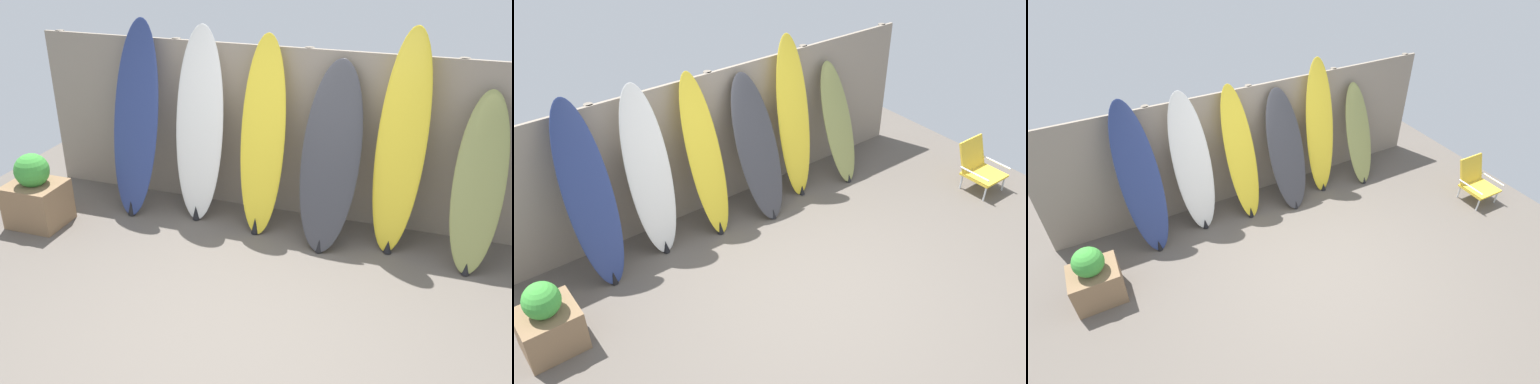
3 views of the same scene
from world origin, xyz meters
The scene contains 9 objects.
ground centered at (0.00, 0.00, 0.00)m, with size 7.68×7.68×0.00m, color #5B544C.
fence_back centered at (0.00, 2.01, 0.90)m, with size 6.08×0.11×1.80m.
surfboard_navy_0 centered at (-1.75, 1.60, 1.00)m, with size 0.52×0.65×2.03m.
surfboard_white_1 centered at (-1.04, 1.66, 0.99)m, with size 0.53×0.46×2.01m.
surfboard_yellow_2 centered at (-0.35, 1.63, 0.96)m, with size 0.50×0.62×1.95m.
surfboard_charcoal_3 centered at (0.36, 1.56, 0.87)m, with size 0.57×0.76×1.76m.
surfboard_yellow_4 centered at (0.99, 1.65, 1.04)m, with size 0.50×0.55×2.10m.
surfboard_olive_5 centered at (1.71, 1.58, 0.79)m, with size 0.46×0.69×1.59m.
planter_box centered at (-2.58, 0.88, 0.33)m, with size 0.56×0.48×0.79m.
Camera 1 is at (1.29, -3.44, 2.95)m, focal length 40.00 mm.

